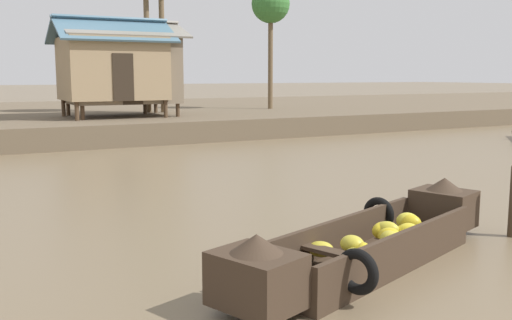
{
  "coord_description": "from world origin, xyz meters",
  "views": [
    {
      "loc": [
        -5.34,
        -0.14,
        2.5
      ],
      "look_at": [
        -0.81,
        8.27,
        1.12
      ],
      "focal_mm": 41.15,
      "sensor_mm": 36.0,
      "label": 1
    }
  ],
  "objects_px": {
    "banana_boat": "(371,242)",
    "stilt_house_right": "(121,68)",
    "palm_tree_far": "(271,6)",
    "stilt_house_mid_right": "(112,67)"
  },
  "relations": [
    {
      "from": "stilt_house_right",
      "to": "palm_tree_far",
      "type": "relative_size",
      "value": 0.8
    },
    {
      "from": "stilt_house_right",
      "to": "palm_tree_far",
      "type": "distance_m",
      "value": 8.88
    },
    {
      "from": "banana_boat",
      "to": "stilt_house_mid_right",
      "type": "bearing_deg",
      "value": 85.76
    },
    {
      "from": "banana_boat",
      "to": "palm_tree_far",
      "type": "height_order",
      "value": "palm_tree_far"
    },
    {
      "from": "banana_boat",
      "to": "stilt_house_right",
      "type": "xyz_separation_m",
      "value": [
        1.78,
        18.26,
        2.47
      ]
    },
    {
      "from": "stilt_house_mid_right",
      "to": "palm_tree_far",
      "type": "relative_size",
      "value": 0.74
    },
    {
      "from": "banana_boat",
      "to": "stilt_house_mid_right",
      "type": "xyz_separation_m",
      "value": [
        1.32,
        17.87,
        2.49
      ]
    },
    {
      "from": "stilt_house_mid_right",
      "to": "palm_tree_far",
      "type": "distance_m",
      "value": 9.37
    },
    {
      "from": "banana_boat",
      "to": "stilt_house_right",
      "type": "relative_size",
      "value": 1.04
    },
    {
      "from": "stilt_house_right",
      "to": "palm_tree_far",
      "type": "height_order",
      "value": "palm_tree_far"
    }
  ]
}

